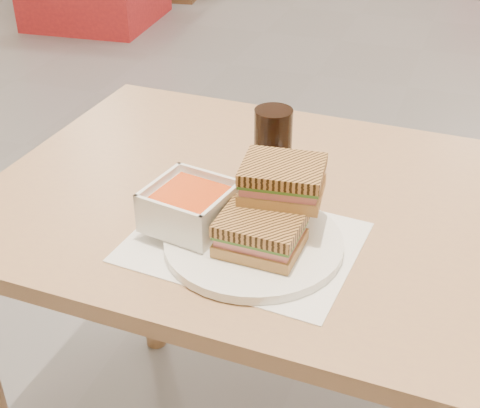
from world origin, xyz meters
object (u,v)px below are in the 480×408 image
(main_table, at_px, (337,266))
(soup_bowl, at_px, (190,208))
(panini_lower, at_px, (260,233))
(cola_glass, at_px, (273,148))
(plate, at_px, (254,243))

(main_table, bearing_deg, soup_bowl, -145.48)
(main_table, distance_m, soup_bowl, 0.30)
(main_table, distance_m, panini_lower, 0.24)
(soup_bowl, xyz_separation_m, cola_glass, (0.07, 0.19, 0.02))
(soup_bowl, bearing_deg, cola_glass, 69.32)
(panini_lower, relative_size, cola_glass, 0.87)
(soup_bowl, relative_size, panini_lower, 1.14)
(main_table, height_order, plate, plate)
(main_table, relative_size, cola_glass, 8.86)
(plate, bearing_deg, panini_lower, -48.72)
(plate, height_order, cola_glass, cola_glass)
(main_table, xyz_separation_m, soup_bowl, (-0.21, -0.14, 0.16))
(plate, distance_m, cola_glass, 0.21)
(main_table, bearing_deg, plate, -124.69)
(main_table, height_order, panini_lower, panini_lower)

